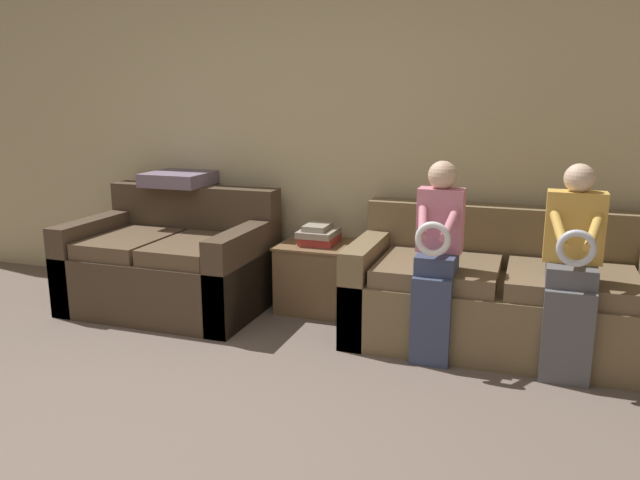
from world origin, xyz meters
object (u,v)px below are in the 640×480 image
(child_right_seated, at_px, (572,264))
(side_shelf, at_px, (319,275))
(book_stack, at_px, (319,235))
(child_left_seated, at_px, (437,252))
(couch_main, at_px, (502,296))
(throw_pillow, at_px, (180,179))
(couch_side, at_px, (173,265))

(child_right_seated, xyz_separation_m, side_shelf, (-1.66, 0.58, -0.39))
(child_right_seated, xyz_separation_m, book_stack, (-1.66, 0.58, -0.08))
(side_shelf, bearing_deg, child_left_seated, -31.93)
(child_right_seated, relative_size, side_shelf, 2.13)
(couch_main, distance_m, book_stack, 1.34)
(child_right_seated, relative_size, throw_pillow, 2.53)
(couch_side, height_order, child_right_seated, child_right_seated)
(couch_main, xyz_separation_m, couch_side, (-2.33, -0.07, 0.01))
(couch_main, height_order, side_shelf, couch_main)
(couch_side, xyz_separation_m, throw_pillow, (-0.12, 0.34, 0.59))
(couch_side, bearing_deg, child_left_seated, -8.49)
(throw_pillow, bearing_deg, side_shelf, -2.67)
(couch_main, xyz_separation_m, side_shelf, (-1.29, 0.21, -0.05))
(child_right_seated, bearing_deg, child_left_seated, 179.99)
(child_left_seated, height_order, book_stack, child_left_seated)
(child_left_seated, height_order, child_right_seated, child_right_seated)
(child_left_seated, xyz_separation_m, throw_pillow, (-2.08, 0.63, 0.26))
(side_shelf, bearing_deg, throw_pillow, 177.33)
(couch_main, xyz_separation_m, child_right_seated, (0.37, -0.37, 0.34))
(couch_main, xyz_separation_m, book_stack, (-1.29, 0.21, 0.25))
(couch_main, relative_size, book_stack, 6.21)
(couch_side, bearing_deg, throw_pillow, 109.19)
(couch_main, bearing_deg, child_right_seated, -45.14)
(throw_pillow, bearing_deg, couch_main, -6.15)
(child_left_seated, height_order, side_shelf, child_left_seated)
(couch_main, distance_m, throw_pillow, 2.54)
(couch_side, relative_size, child_right_seated, 1.16)
(child_left_seated, bearing_deg, book_stack, 147.91)
(side_shelf, bearing_deg, couch_main, -9.23)
(couch_side, height_order, book_stack, couch_side)
(couch_main, distance_m, side_shelf, 1.31)
(throw_pillow, bearing_deg, child_left_seated, -16.87)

